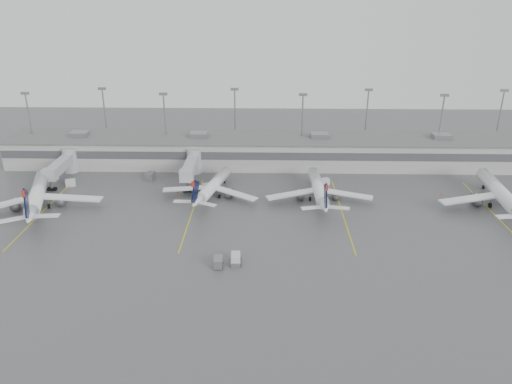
{
  "coord_description": "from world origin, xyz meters",
  "views": [
    {
      "loc": [
        -0.17,
        -81.76,
        48.94
      ],
      "look_at": [
        -2.59,
        24.0,
        5.0
      ],
      "focal_mm": 35.0,
      "sensor_mm": 36.0,
      "label": 1
    }
  ],
  "objects_px": {
    "jet_mid_left": "(212,186)",
    "baggage_tug": "(236,260)",
    "jet_far_right": "(501,194)",
    "jet_far_left": "(37,195)",
    "jet_mid_right": "(319,189)"
  },
  "relations": [
    {
      "from": "jet_far_right",
      "to": "jet_mid_left",
      "type": "bearing_deg",
      "value": -179.79
    },
    {
      "from": "jet_mid_left",
      "to": "jet_mid_right",
      "type": "xyz_separation_m",
      "value": [
        26.19,
        -1.51,
        0.16
      ]
    },
    {
      "from": "jet_mid_left",
      "to": "jet_far_right",
      "type": "relative_size",
      "value": 0.81
    },
    {
      "from": "jet_far_right",
      "to": "baggage_tug",
      "type": "height_order",
      "value": "jet_far_right"
    },
    {
      "from": "jet_far_left",
      "to": "jet_far_right",
      "type": "relative_size",
      "value": 0.96
    },
    {
      "from": "jet_mid_left",
      "to": "baggage_tug",
      "type": "relative_size",
      "value": 8.46
    },
    {
      "from": "jet_mid_right",
      "to": "jet_far_right",
      "type": "distance_m",
      "value": 42.96
    },
    {
      "from": "baggage_tug",
      "to": "jet_mid_right",
      "type": "bearing_deg",
      "value": 57.14
    },
    {
      "from": "jet_mid_left",
      "to": "baggage_tug",
      "type": "xyz_separation_m",
      "value": [
        7.74,
        -32.29,
        -1.99
      ]
    },
    {
      "from": "jet_mid_right",
      "to": "jet_mid_left",
      "type": "bearing_deg",
      "value": 175.24
    },
    {
      "from": "jet_far_left",
      "to": "baggage_tug",
      "type": "relative_size",
      "value": 10.07
    },
    {
      "from": "jet_far_left",
      "to": "jet_mid_right",
      "type": "relative_size",
      "value": 1.11
    },
    {
      "from": "jet_mid_left",
      "to": "jet_far_right",
      "type": "xyz_separation_m",
      "value": [
        69.03,
        -4.71,
        0.6
      ]
    },
    {
      "from": "jet_far_left",
      "to": "jet_far_right",
      "type": "height_order",
      "value": "jet_far_right"
    },
    {
      "from": "jet_far_left",
      "to": "jet_far_right",
      "type": "bearing_deg",
      "value": -15.74
    }
  ]
}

